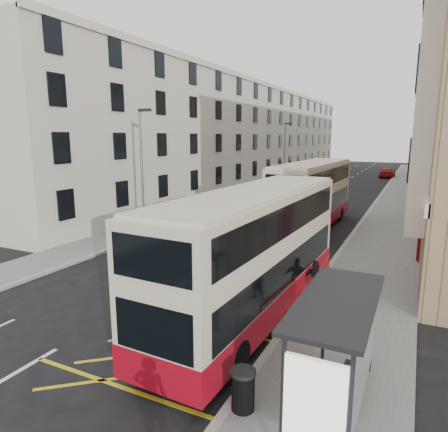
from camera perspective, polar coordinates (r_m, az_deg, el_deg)
The scene contains 20 objects.
ground at distance 14.50m, azimuth -20.10°, elevation -15.87°, with size 200.00×200.00×0.00m, color black.
pavement_right at distance 39.29m, azimuth 23.34°, elevation 1.05°, with size 4.00×120.00×0.15m, color #60605C.
pavement_left at distance 42.82m, azimuth 2.20°, elevation 2.75°, with size 3.00×120.00×0.15m, color #60605C.
kerb_right at distance 39.42m, azimuth 20.45°, elevation 1.30°, with size 0.25×120.00×0.15m, color #9B9A95.
kerb_left at distance 42.24m, azimuth 4.06°, elevation 2.62°, with size 0.25×120.00×0.15m, color #9B9A95.
road_markings at distance 54.97m, azimuth 15.84°, elevation 4.17°, with size 10.00×110.00×0.01m, color silver, non-canonical shape.
terrace_left at distance 58.92m, azimuth 3.10°, elevation 11.38°, with size 9.18×79.00×13.25m.
bus_shelter at distance 9.48m, azimuth 16.14°, elevation -16.29°, with size 1.65×4.25×2.70m.
guard_railing at distance 15.89m, azimuth 12.33°, elevation -9.59°, with size 0.06×6.56×1.01m.
street_lamp_near at distance 26.23m, azimuth -11.59°, elevation 7.12°, with size 0.93×0.18×8.00m.
street_lamp_far at distance 53.21m, azimuth 8.70°, elevation 9.25°, with size 0.93×0.18×8.00m.
double_decker_front at distance 14.36m, azimuth 4.34°, elevation -5.31°, with size 3.10×11.70×4.63m.
double_decker_rear at distance 28.68m, azimuth 12.48°, elevation 2.91°, with size 3.16×11.87×4.70m.
litter_bin at distance 10.15m, azimuth 2.74°, elevation -23.47°, with size 0.61×0.61×1.01m.
pedestrian_mid at distance 14.86m, azimuth 17.00°, elevation -10.79°, with size 0.82×0.64×1.68m, color black.
pedestrian_far at distance 16.05m, azimuth 12.91°, elevation -9.00°, with size 0.95×0.40×1.63m, color black.
white_van at distance 51.01m, azimuth 10.01°, elevation 4.80°, with size 2.66×5.76×1.60m, color silver.
car_silver at distance 68.03m, azimuth 14.39°, elevation 6.14°, with size 1.67×4.15×1.41m, color #B2B3BA.
car_dark at distance 81.63m, azimuth 15.65°, elevation 6.90°, with size 1.53×4.40×1.45m, color black.
car_red at distance 68.93m, azimuth 22.28°, elevation 5.76°, with size 2.14×5.27×1.53m, color #9F100F.
Camera 1 is at (9.61, -8.73, 6.46)m, focal length 32.00 mm.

